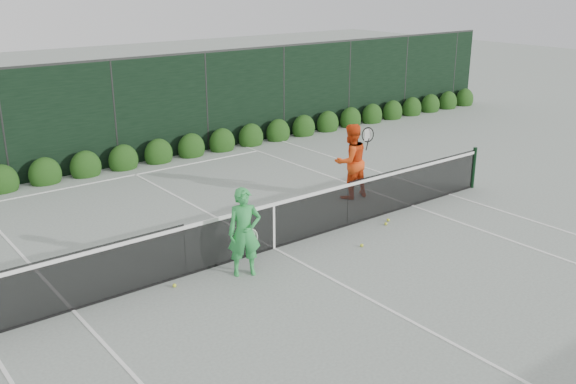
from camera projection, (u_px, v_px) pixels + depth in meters
ground at (274, 249)px, 12.90m from camera, size 80.00×80.00×0.00m
tennis_net at (273, 224)px, 12.72m from camera, size 12.90×0.10×1.07m
player_woman at (244, 232)px, 11.55m from camera, size 0.71×0.61×1.66m
player_man at (351, 161)px, 15.60m from camera, size 0.97×0.79×1.85m
court_lines at (274, 248)px, 12.90m from camera, size 11.03×23.83×0.01m
windscreen_fence at (373, 216)px, 10.39m from camera, size 32.00×21.07×3.06m
hedge_row at (123, 161)px, 18.17m from camera, size 31.66×0.65×0.94m
tennis_balls at (319, 241)px, 13.17m from camera, size 5.38×1.58×0.07m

